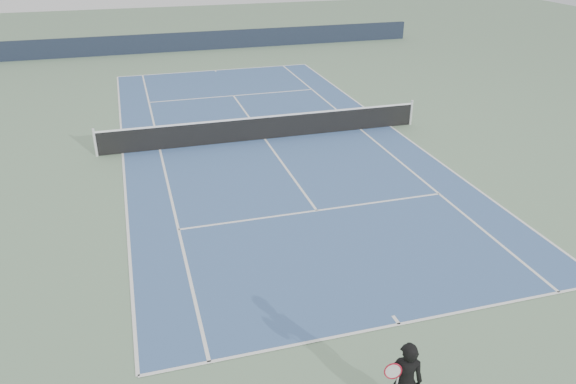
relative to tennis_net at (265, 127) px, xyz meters
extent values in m
plane|color=slate|center=(0.00, 0.00, -0.50)|extent=(80.00, 80.00, 0.00)
cube|color=#3B5A8C|center=(0.00, 0.00, -0.50)|extent=(10.97, 23.77, 0.01)
cylinder|color=silver|center=(-6.40, 0.00, 0.03)|extent=(0.10, 0.10, 1.07)
cylinder|color=silver|center=(6.40, 0.00, 0.03)|extent=(0.10, 0.10, 1.07)
cube|color=black|center=(0.00, 0.00, -0.04)|extent=(12.80, 0.03, 0.90)
cube|color=white|center=(0.00, 0.00, 0.43)|extent=(12.80, 0.04, 0.06)
cube|color=black|center=(0.00, 17.88, 0.10)|extent=(30.00, 0.25, 1.20)
imported|color=black|center=(-1.10, -14.17, 0.32)|extent=(0.75, 0.65, 1.65)
torus|color=#A80E22|center=(-1.38, -14.22, 0.68)|extent=(0.34, 0.18, 0.36)
cylinder|color=white|center=(-1.38, -14.22, 0.68)|extent=(0.29, 0.14, 0.32)
cylinder|color=white|center=(-1.26, -14.19, 0.42)|extent=(0.08, 0.13, 0.27)
camera|label=1|loc=(-4.99, -20.46, 7.34)|focal=35.00mm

